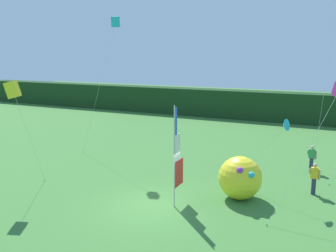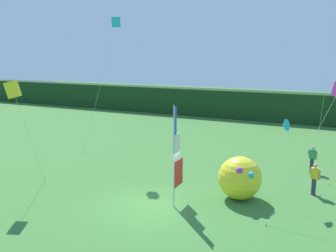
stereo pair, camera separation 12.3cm
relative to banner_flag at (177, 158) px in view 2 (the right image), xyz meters
name	(u,v)px [view 2 (the right image)]	position (x,y,z in m)	size (l,w,h in m)	color
ground_plane	(151,206)	(-0.99, -0.68, -2.27)	(120.00, 120.00, 0.00)	#3D7533
distant_treeline	(264,106)	(-0.99, 24.45, -0.74)	(80.00, 2.40, 3.05)	#193819
banner_flag	(177,158)	(0.00, 0.00, 0.00)	(0.06, 1.03, 4.73)	#B7B7BC
person_near_banner	(314,178)	(5.69, 4.11, -1.41)	(0.55, 0.48, 1.61)	#2D334C
person_mid_field	(312,158)	(5.28, 7.87, -1.40)	(0.55, 0.48, 1.62)	#2D334C
inflatable_balloon	(240,178)	(2.47, 1.97, -1.21)	(2.11, 2.11, 2.11)	yellow
kite_cyan_box_0	(116,23)	(-7.04, 5.83, 6.68)	(3.13, 0.67, 9.35)	brown
kite_cyan_delta_1	(284,126)	(4.25, 3.05, 1.34)	(2.57, 0.72, 3.93)	brown
kite_yellow_box_3	(13,90)	(-8.03, -1.87, 2.96)	(0.88, 2.05, 5.69)	brown
kite_yellow_diamond_6	(336,18)	(5.89, 8.40, 6.64)	(0.99, 2.85, 10.23)	brown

